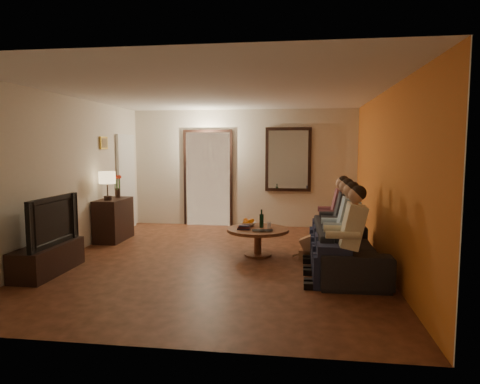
# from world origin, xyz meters

# --- Properties ---
(floor) EXTENTS (5.00, 6.00, 0.01)m
(floor) POSITION_xyz_m (0.00, 0.00, 0.00)
(floor) COLOR #3D1F10
(floor) RESTS_ON ground
(ceiling) EXTENTS (5.00, 6.00, 0.01)m
(ceiling) POSITION_xyz_m (0.00, 0.00, 2.60)
(ceiling) COLOR white
(ceiling) RESTS_ON back_wall
(back_wall) EXTENTS (5.00, 0.02, 2.60)m
(back_wall) POSITION_xyz_m (0.00, 3.00, 1.30)
(back_wall) COLOR beige
(back_wall) RESTS_ON floor
(front_wall) EXTENTS (5.00, 0.02, 2.60)m
(front_wall) POSITION_xyz_m (0.00, -3.00, 1.30)
(front_wall) COLOR beige
(front_wall) RESTS_ON floor
(left_wall) EXTENTS (0.02, 6.00, 2.60)m
(left_wall) POSITION_xyz_m (-2.50, 0.00, 1.30)
(left_wall) COLOR beige
(left_wall) RESTS_ON floor
(right_wall) EXTENTS (0.02, 6.00, 2.60)m
(right_wall) POSITION_xyz_m (2.50, 0.00, 1.30)
(right_wall) COLOR beige
(right_wall) RESTS_ON floor
(orange_accent) EXTENTS (0.01, 6.00, 2.60)m
(orange_accent) POSITION_xyz_m (2.49, 0.00, 1.30)
(orange_accent) COLOR orange
(orange_accent) RESTS_ON right_wall
(kitchen_doorway) EXTENTS (1.00, 0.06, 2.10)m
(kitchen_doorway) POSITION_xyz_m (-0.80, 2.98, 1.05)
(kitchen_doorway) COLOR #FFE0A5
(kitchen_doorway) RESTS_ON floor
(door_trim) EXTENTS (1.12, 0.04, 2.22)m
(door_trim) POSITION_xyz_m (-0.80, 2.97, 1.05)
(door_trim) COLOR black
(door_trim) RESTS_ON floor
(fridge_glimpse) EXTENTS (0.45, 0.03, 1.70)m
(fridge_glimpse) POSITION_xyz_m (-0.55, 2.98, 0.90)
(fridge_glimpse) COLOR silver
(fridge_glimpse) RESTS_ON floor
(mirror_frame) EXTENTS (1.00, 0.05, 1.40)m
(mirror_frame) POSITION_xyz_m (1.00, 2.96, 1.50)
(mirror_frame) COLOR black
(mirror_frame) RESTS_ON back_wall
(mirror_glass) EXTENTS (0.86, 0.02, 1.26)m
(mirror_glass) POSITION_xyz_m (1.00, 2.93, 1.50)
(mirror_glass) COLOR white
(mirror_glass) RESTS_ON back_wall
(white_door) EXTENTS (0.06, 0.85, 2.04)m
(white_door) POSITION_xyz_m (-2.46, 2.30, 1.02)
(white_door) COLOR white
(white_door) RESTS_ON floor
(framed_art) EXTENTS (0.03, 0.28, 0.24)m
(framed_art) POSITION_xyz_m (-2.47, 1.30, 1.85)
(framed_art) COLOR #B28C33
(framed_art) RESTS_ON left_wall
(art_canvas) EXTENTS (0.01, 0.22, 0.18)m
(art_canvas) POSITION_xyz_m (-2.46, 1.30, 1.85)
(art_canvas) COLOR brown
(art_canvas) RESTS_ON left_wall
(dresser) EXTENTS (0.45, 0.89, 0.79)m
(dresser) POSITION_xyz_m (-2.25, 1.15, 0.40)
(dresser) COLOR black
(dresser) RESTS_ON floor
(table_lamp) EXTENTS (0.30, 0.30, 0.54)m
(table_lamp) POSITION_xyz_m (-2.25, 0.93, 1.06)
(table_lamp) COLOR beige
(table_lamp) RESTS_ON dresser
(flower_vase) EXTENTS (0.14, 0.14, 0.44)m
(flower_vase) POSITION_xyz_m (-2.25, 1.37, 1.01)
(flower_vase) COLOR red
(flower_vase) RESTS_ON dresser
(tv_stand) EXTENTS (0.45, 1.22, 0.41)m
(tv_stand) POSITION_xyz_m (-2.25, -1.02, 0.20)
(tv_stand) COLOR black
(tv_stand) RESTS_ON floor
(tv) EXTENTS (1.18, 0.15, 0.68)m
(tv) POSITION_xyz_m (-2.25, -1.02, 0.75)
(tv) COLOR black
(tv) RESTS_ON tv_stand
(sofa) EXTENTS (2.27, 0.91, 0.66)m
(sofa) POSITION_xyz_m (1.95, -0.23, 0.33)
(sofa) COLOR black
(sofa) RESTS_ON floor
(person_a) EXTENTS (0.60, 0.40, 1.20)m
(person_a) POSITION_xyz_m (1.85, -1.13, 0.60)
(person_a) COLOR tan
(person_a) RESTS_ON sofa
(person_b) EXTENTS (0.60, 0.40, 1.20)m
(person_b) POSITION_xyz_m (1.85, -0.53, 0.60)
(person_b) COLOR tan
(person_b) RESTS_ON sofa
(person_c) EXTENTS (0.60, 0.40, 1.20)m
(person_c) POSITION_xyz_m (1.85, 0.07, 0.60)
(person_c) COLOR tan
(person_c) RESTS_ON sofa
(person_d) EXTENTS (0.60, 0.40, 1.20)m
(person_d) POSITION_xyz_m (1.85, 0.67, 0.60)
(person_d) COLOR tan
(person_d) RESTS_ON sofa
(dog) EXTENTS (0.58, 0.30, 0.56)m
(dog) POSITION_xyz_m (1.51, 0.26, 0.28)
(dog) COLOR #B17A51
(dog) RESTS_ON floor
(coffee_table) EXTENTS (1.26, 1.26, 0.45)m
(coffee_table) POSITION_xyz_m (0.59, 0.35, 0.23)
(coffee_table) COLOR #5A2D1B
(coffee_table) RESTS_ON floor
(bowl) EXTENTS (0.26, 0.26, 0.06)m
(bowl) POSITION_xyz_m (0.41, 0.57, 0.48)
(bowl) COLOR white
(bowl) RESTS_ON coffee_table
(oranges) EXTENTS (0.20, 0.20, 0.08)m
(oranges) POSITION_xyz_m (0.41, 0.57, 0.55)
(oranges) COLOR orange
(oranges) RESTS_ON bowl
(wine_bottle) EXTENTS (0.07, 0.07, 0.31)m
(wine_bottle) POSITION_xyz_m (0.64, 0.45, 0.60)
(wine_bottle) COLOR black
(wine_bottle) RESTS_ON coffee_table
(wine_glass) EXTENTS (0.06, 0.06, 0.10)m
(wine_glass) POSITION_xyz_m (0.77, 0.40, 0.50)
(wine_glass) COLOR silver
(wine_glass) RESTS_ON coffee_table
(book_stack) EXTENTS (0.20, 0.15, 0.07)m
(book_stack) POSITION_xyz_m (0.37, 0.25, 0.48)
(book_stack) COLOR black
(book_stack) RESTS_ON coffee_table
(laptop) EXTENTS (0.35, 0.25, 0.03)m
(laptop) POSITION_xyz_m (0.69, 0.07, 0.46)
(laptop) COLOR black
(laptop) RESTS_ON coffee_table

